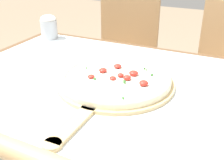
{
  "coord_description": "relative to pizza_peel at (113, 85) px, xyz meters",
  "views": [
    {
      "loc": [
        0.33,
        -0.76,
        1.17
      ],
      "look_at": [
        -0.03,
        0.01,
        0.76
      ],
      "focal_mm": 45.0,
      "sensor_mm": 36.0,
      "label": 1
    }
  ],
  "objects": [
    {
      "name": "rolling_pin",
      "position": [
        -0.06,
        -0.42,
        0.02
      ],
      "size": [
        0.43,
        0.06,
        0.05
      ],
      "rotation": [
        0.0,
        0.0,
        -0.03
      ],
      "color": "tan",
      "rests_on": "towel_cloth"
    },
    {
      "name": "pizza_peel",
      "position": [
        0.0,
        0.0,
        0.0
      ],
      "size": [
        0.41,
        0.6,
        0.01
      ],
      "color": "tan",
      "rests_on": "towel_cloth"
    },
    {
      "name": "towel_cloth",
      "position": [
        0.03,
        -0.02,
        -0.01
      ],
      "size": [
        1.26,
        0.9,
        0.0
      ],
      "color": "silver",
      "rests_on": "dining_table"
    },
    {
      "name": "flour_cup",
      "position": [
        -0.53,
        0.35,
        0.06
      ],
      "size": [
        0.08,
        0.08,
        0.12
      ],
      "color": "#B2B7BC",
      "rests_on": "towel_cloth"
    },
    {
      "name": "dining_table",
      "position": [
        0.03,
        -0.02,
        -0.11
      ],
      "size": [
        1.34,
        0.98,
        0.72
      ],
      "color": "brown",
      "rests_on": "ground_plane"
    },
    {
      "name": "pizza",
      "position": [
        0.0,
        0.02,
        0.02
      ],
      "size": [
        0.38,
        0.38,
        0.04
      ],
      "color": "beige",
      "rests_on": "pizza_peel"
    },
    {
      "name": "chair_left",
      "position": [
        -0.29,
        0.81,
        -0.22
      ],
      "size": [
        0.44,
        0.44,
        0.89
      ],
      "rotation": [
        0.0,
        0.0,
        0.12
      ],
      "color": "tan",
      "rests_on": "ground_plane"
    }
  ]
}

